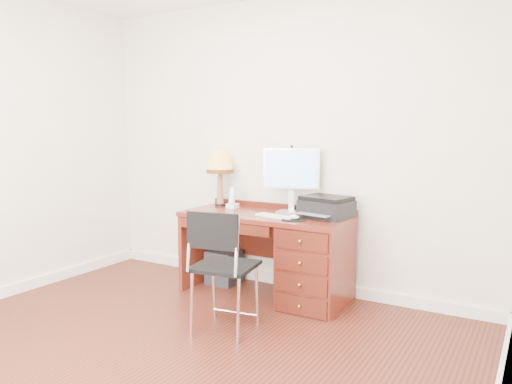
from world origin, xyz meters
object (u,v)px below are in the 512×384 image
Objects in this scene: monitor at (292,172)px; printer at (326,207)px; desk at (298,255)px; phone at (233,202)px; equipment_box at (224,267)px; leg_lamp at (220,165)px; chair at (220,259)px.

printer is at bearing -30.46° from monitor.
phone is (-0.75, 0.12, 0.40)m from desk.
phone is at bearing 171.04° from desk.
phone is at bearing 13.61° from equipment_box.
leg_lamp is 1.67× the size of equipment_box.
monitor is 1.78× the size of equipment_box.
monitor reaches higher than phone.
monitor is (-0.15, 0.18, 0.70)m from desk.
monitor is 1.18m from equipment_box.
printer is at bearing 25.98° from desk.
leg_lamp reaches higher than chair.
chair is (0.73, -1.08, -0.59)m from leg_lamp.
chair is at bearing -56.02° from leg_lamp.
equipment_box is (-0.84, 0.10, -0.25)m from desk.
leg_lamp is at bearing -171.07° from printer.
monitor is 1.23m from chair.
monitor is 1.07× the size of leg_lamp.
monitor reaches higher than desk.
equipment_box is (-0.69, -0.09, -0.95)m from monitor.
chair reaches higher than desk.
desk is 1.20m from leg_lamp.
chair is 2.83× the size of equipment_box.
printer is 0.50× the size of chair.
monitor is at bearing 78.05° from chair.
monitor reaches higher than printer.
desk is 7.51× the size of phone.
chair reaches higher than equipment_box.
desk is 1.63× the size of chair.
printer is at bearing 58.34° from chair.
monitor is 0.68m from phone.
printer is 1.19m from leg_lamp.
printer is 0.85× the size of leg_lamp.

